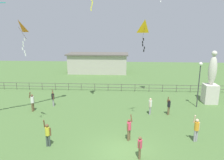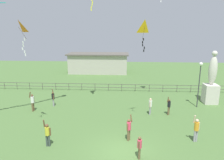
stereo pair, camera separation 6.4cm
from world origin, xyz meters
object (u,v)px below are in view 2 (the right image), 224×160
(person_0, at_px, (32,101))
(person_6, at_px, (129,128))
(person_2, at_px, (150,105))
(kite_3, at_px, (19,29))
(person_3, at_px, (196,128))
(kite_2, at_px, (145,28))
(person_5, at_px, (140,146))
(person_7, at_px, (47,133))
(person_4, at_px, (53,98))
(person_1, at_px, (169,106))
(lamppost, at_px, (200,75))
(statue_monument, at_px, (211,85))

(person_0, height_order, person_6, person_0)
(person_2, relative_size, kite_3, 0.65)
(person_3, xyz_separation_m, kite_2, (-3.67, 2.43, 6.96))
(person_0, distance_m, kite_3, 8.29)
(person_5, bearing_deg, kite_2, 84.21)
(person_0, relative_size, person_7, 1.05)
(person_2, xyz_separation_m, person_4, (-9.89, 1.62, -0.02))
(person_2, relative_size, person_4, 0.89)
(person_6, bearing_deg, person_4, 140.24)
(person_1, distance_m, person_5, 7.80)
(person_3, bearing_deg, kite_2, 146.53)
(person_1, xyz_separation_m, person_7, (-9.37, -6.08, 0.06))
(lamppost, bearing_deg, kite_3, -156.30)
(person_4, bearing_deg, person_5, -45.82)
(lamppost, distance_m, person_0, 16.85)
(person_4, bearing_deg, person_6, -39.76)
(lamppost, relative_size, kite_2, 1.93)
(kite_2, bearing_deg, lamppost, 37.38)
(person_5, height_order, kite_2, kite_2)
(statue_monument, distance_m, person_0, 18.71)
(person_5, bearing_deg, person_0, 144.25)
(statue_monument, relative_size, kite_2, 2.34)
(lamppost, height_order, person_6, lamppost)
(kite_2, bearing_deg, person_5, -95.79)
(person_4, relative_size, person_5, 1.22)
(lamppost, relative_size, kite_3, 1.89)
(kite_3, bearing_deg, person_3, -2.38)
(kite_2, bearing_deg, person_2, 67.21)
(person_2, distance_m, kite_2, 7.48)
(person_0, distance_m, person_6, 10.61)
(person_7, distance_m, kite_2, 10.36)
(person_7, bearing_deg, lamppost, 33.25)
(person_3, relative_size, kite_2, 0.83)
(person_3, relative_size, person_6, 1.05)
(person_0, bearing_deg, kite_3, -69.59)
(person_2, distance_m, person_6, 5.30)
(lamppost, relative_size, person_1, 2.59)
(person_2, height_order, person_5, person_2)
(kite_3, bearing_deg, kite_2, 12.17)
(statue_monument, bearing_deg, person_2, -151.59)
(person_0, bearing_deg, person_6, -28.13)
(person_2, bearing_deg, person_3, -60.34)
(person_4, height_order, kite_3, kite_3)
(person_0, relative_size, person_5, 1.36)
(person_1, xyz_separation_m, person_2, (-1.74, -0.05, 0.02))
(person_1, xyz_separation_m, kite_3, (-11.55, -4.27, 6.98))
(person_3, height_order, kite_3, kite_3)
(kite_3, bearing_deg, person_7, -39.52)
(person_6, height_order, kite_2, kite_2)
(person_2, distance_m, person_7, 9.72)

